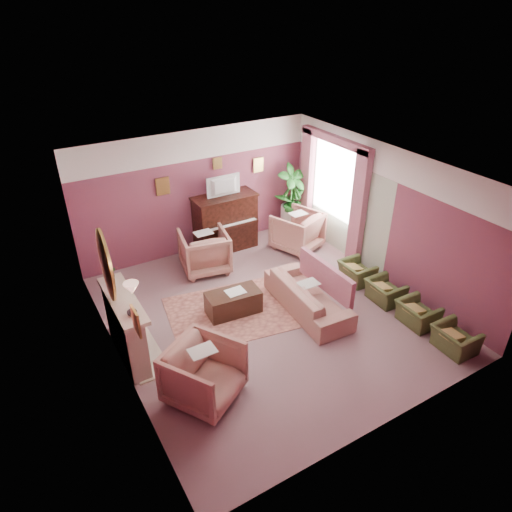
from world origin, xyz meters
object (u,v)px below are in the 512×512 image
olive_chair_a (456,336)px  olive_chair_c (385,288)px  floral_armchair_right (297,229)px  olive_chair_b (418,310)px  side_table (291,219)px  television (225,185)px  olive_chair_d (357,269)px  piano (225,223)px  floral_armchair_front (204,371)px  floral_armchair_left (204,249)px  coffee_table (233,302)px  sofa (308,291)px

olive_chair_a → olive_chair_c: 1.64m
floral_armchair_right → olive_chair_b: floral_armchair_right is taller
olive_chair_c → side_table: (0.13, 3.43, 0.06)m
floral_armchair_right → olive_chair_c: 2.65m
television → olive_chair_d: (1.68, -2.62, -1.31)m
piano → floral_armchair_front: 4.60m
television → floral_armchair_left: size_ratio=0.79×
olive_chair_a → olive_chair_c: (0.00, 1.64, 0.00)m
coffee_table → olive_chair_a: bearing=-46.0°
television → olive_chair_c: size_ratio=1.18×
floral_armchair_front → floral_armchair_left: bearing=64.9°
television → olive_chair_a: (1.68, -5.08, -1.31)m
coffee_table → olive_chair_a: 3.92m
olive_chair_d → floral_armchair_front: bearing=-162.7°
olive_chair_d → television: bearing=122.7°
piano → floral_armchair_front: size_ratio=1.39×
coffee_table → television: bearing=65.4°
olive_chair_a → olive_chair_d: 2.46m
sofa → floral_armchair_front: bearing=-159.0°
olive_chair_b → olive_chair_d: (0.00, 1.64, 0.00)m
floral_armchair_front → coffee_table: bearing=50.4°
floral_armchair_left → floral_armchair_right: size_ratio=1.00×
floral_armchair_front → olive_chair_c: (4.06, 0.44, -0.21)m
olive_chair_c → olive_chair_d: same height
olive_chair_b → olive_chair_d: 1.64m
piano → olive_chair_d: piano is taller
floral_armchair_left → olive_chair_a: (2.52, -4.49, -0.21)m
sofa → floral_armchair_left: bearing=114.8°
olive_chair_b → side_table: side_table is taller
olive_chair_a → olive_chair_d: same height
television → olive_chair_d: size_ratio=1.18×
piano → olive_chair_c: bearing=-64.2°
floral_armchair_right → sofa: bearing=-120.1°
olive_chair_b → sofa: bearing=136.6°
floral_armchair_left → olive_chair_c: bearing=-48.6°
olive_chair_c → floral_armchair_front: bearing=-173.8°
floral_armchair_right → floral_armchair_front: (-3.81, -3.07, 0.00)m
sofa → floral_armchair_front: size_ratio=2.02×
floral_armchair_front → olive_chair_a: 4.24m
television → olive_chair_a: television is taller
sofa → floral_armchair_front: floral_armchair_front is taller
olive_chair_d → olive_chair_a: bearing=-90.0°
side_table → piano: bearing=178.3°
sofa → olive_chair_d: 1.48m
side_table → floral_armchair_front: bearing=-137.2°
sofa → olive_chair_d: bearing=10.3°
television → olive_chair_c: bearing=-63.9°
floral_armchair_right → floral_armchair_front: bearing=-141.1°
olive_chair_a → olive_chair_b: 0.82m
piano → olive_chair_d: 3.17m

